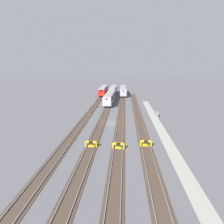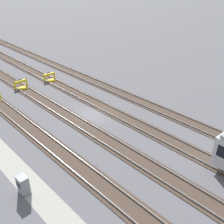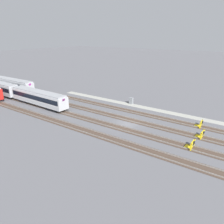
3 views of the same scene
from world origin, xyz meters
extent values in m
plane|color=#5B5B60|center=(0.00, 0.00, 0.00)|extent=(400.00, 400.00, 0.00)
cube|color=#9E9E93|center=(0.00, -11.05, 0.00)|extent=(54.00, 2.00, 0.01)
cube|color=#47382D|center=(0.00, -6.91, 0.03)|extent=(90.00, 2.23, 0.06)
cube|color=gray|center=(0.00, -6.19, 0.14)|extent=(90.00, 0.07, 0.15)
cube|color=gray|center=(0.00, -7.62, 0.14)|extent=(90.00, 0.07, 0.15)
cube|color=#47382D|center=(0.00, -2.30, 0.03)|extent=(90.00, 2.24, 0.06)
cube|color=gray|center=(0.00, -1.58, 0.14)|extent=(90.00, 0.07, 0.15)
cube|color=gray|center=(0.00, -3.02, 0.14)|extent=(90.00, 0.07, 0.15)
cube|color=#47382D|center=(0.00, 2.30, 0.03)|extent=(90.00, 2.24, 0.06)
cube|color=gray|center=(0.00, 3.02, 0.14)|extent=(90.00, 0.07, 0.15)
cube|color=gray|center=(0.00, 1.58, 0.14)|extent=(90.00, 0.07, 0.15)
cube|color=#47382D|center=(0.00, 6.91, 0.03)|extent=(90.00, 2.23, 0.06)
cube|color=gray|center=(0.00, 7.62, 0.14)|extent=(90.00, 0.07, 0.15)
cube|color=gray|center=(0.00, 6.19, 0.14)|extent=(90.00, 0.07, 0.15)
cube|color=#B21E99|center=(14.57, 2.53, 3.05)|extent=(0.10, 0.70, 0.56)
cube|color=yellow|center=(-12.18, -6.01, 0.57)|extent=(0.19, 0.19, 1.15)
cube|color=yellow|center=(-13.44, -1.40, 0.57)|extent=(0.18, 0.18, 1.15)
cube|color=yellow|center=(-13.49, -3.20, 0.57)|extent=(0.18, 0.18, 1.15)
cube|color=yellow|center=(-13.46, -2.30, 1.00)|extent=(0.29, 2.01, 0.30)
cube|color=yellow|center=(-12.91, -2.31, 0.09)|extent=(1.13, 1.11, 0.18)
cube|color=black|center=(-13.64, -2.30, 1.00)|extent=(0.13, 0.60, 0.44)
cube|color=yellow|center=(-13.16, 3.20, 0.57)|extent=(0.18, 0.18, 1.15)
cube|color=yellow|center=(-13.14, 1.40, 0.57)|extent=(0.18, 0.18, 1.15)
cube|color=yellow|center=(-13.15, 2.30, 1.00)|extent=(0.26, 2.00, 0.30)
cube|color=yellow|center=(-12.60, 2.31, 0.09)|extent=(1.11, 1.09, 0.18)
cube|color=black|center=(-13.33, 2.30, 1.00)|extent=(0.13, 0.60, 0.44)
cube|color=gray|center=(5.90, -11.76, 0.80)|extent=(0.90, 0.70, 1.60)
cube|color=#333338|center=(5.90, -12.12, 1.04)|extent=(0.70, 0.04, 0.36)
camera|label=1|loc=(-39.66, -3.23, 13.36)|focal=28.00mm
camera|label=2|loc=(21.45, -17.11, 15.47)|focal=42.00mm
camera|label=3|loc=(-20.05, 33.59, 16.63)|focal=35.00mm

